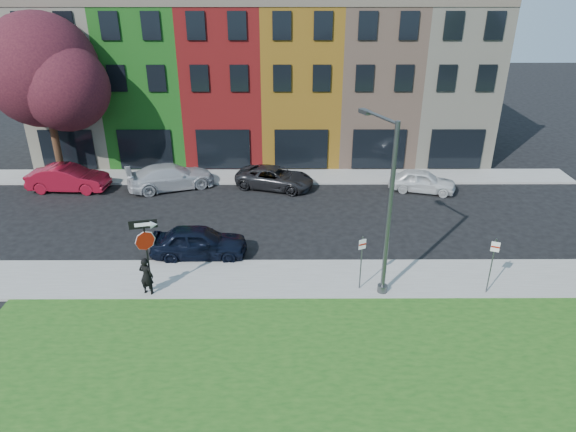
{
  "coord_description": "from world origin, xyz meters",
  "views": [
    {
      "loc": [
        -0.98,
        -15.46,
        11.87
      ],
      "look_at": [
        -0.9,
        4.0,
        2.55
      ],
      "focal_mm": 32.0,
      "sensor_mm": 36.0,
      "label": 1
    }
  ],
  "objects_px": {
    "stop_sign": "(145,242)",
    "sedan_near": "(199,242)",
    "man": "(146,276)",
    "street_lamp": "(386,210)"
  },
  "relations": [
    {
      "from": "stop_sign",
      "to": "street_lamp",
      "type": "xyz_separation_m",
      "value": [
        9.2,
        0.28,
        1.23
      ]
    },
    {
      "from": "man",
      "to": "street_lamp",
      "type": "bearing_deg",
      "value": -163.3
    },
    {
      "from": "sedan_near",
      "to": "stop_sign",
      "type": "bearing_deg",
      "value": 155.14
    },
    {
      "from": "stop_sign",
      "to": "street_lamp",
      "type": "distance_m",
      "value": 9.29
    },
    {
      "from": "man",
      "to": "street_lamp",
      "type": "distance_m",
      "value": 9.75
    },
    {
      "from": "stop_sign",
      "to": "sedan_near",
      "type": "relative_size",
      "value": 0.75
    },
    {
      "from": "stop_sign",
      "to": "man",
      "type": "relative_size",
      "value": 2.03
    },
    {
      "from": "man",
      "to": "sedan_near",
      "type": "xyz_separation_m",
      "value": [
        1.59,
        3.18,
        -0.19
      ]
    },
    {
      "from": "man",
      "to": "sedan_near",
      "type": "relative_size",
      "value": 0.37
    },
    {
      "from": "man",
      "to": "stop_sign",
      "type": "bearing_deg",
      "value": -172.09
    }
  ]
}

